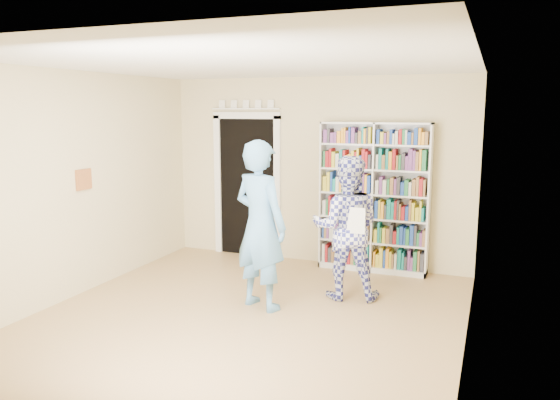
# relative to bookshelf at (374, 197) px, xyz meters

# --- Properties ---
(floor) EXTENTS (5.00, 5.00, 0.00)m
(floor) POSITION_rel_bookshelf_xyz_m (-0.89, -2.34, -1.05)
(floor) COLOR #AA8252
(floor) RESTS_ON ground
(ceiling) EXTENTS (5.00, 5.00, 0.00)m
(ceiling) POSITION_rel_bookshelf_xyz_m (-0.89, -2.34, 1.65)
(ceiling) COLOR white
(ceiling) RESTS_ON wall_back
(wall_back) EXTENTS (4.50, 0.00, 4.50)m
(wall_back) POSITION_rel_bookshelf_xyz_m (-0.89, 0.16, 0.30)
(wall_back) COLOR beige
(wall_back) RESTS_ON floor
(wall_left) EXTENTS (0.00, 5.00, 5.00)m
(wall_left) POSITION_rel_bookshelf_xyz_m (-3.14, -2.34, 0.30)
(wall_left) COLOR beige
(wall_left) RESTS_ON floor
(wall_right) EXTENTS (0.00, 5.00, 5.00)m
(wall_right) POSITION_rel_bookshelf_xyz_m (1.36, -2.34, 0.30)
(wall_right) COLOR beige
(wall_right) RESTS_ON floor
(bookshelf) EXTENTS (1.51, 0.28, 2.07)m
(bookshelf) POSITION_rel_bookshelf_xyz_m (0.00, 0.00, 0.00)
(bookshelf) COLOR white
(bookshelf) RESTS_ON floor
(doorway) EXTENTS (1.10, 0.08, 2.43)m
(doorway) POSITION_rel_bookshelf_xyz_m (-1.99, 0.13, 0.13)
(doorway) COLOR black
(doorway) RESTS_ON floor
(wall_art) EXTENTS (0.03, 0.25, 0.25)m
(wall_art) POSITION_rel_bookshelf_xyz_m (-3.12, -2.14, 0.35)
(wall_art) COLOR brown
(wall_art) RESTS_ON wall_left
(man_blue) EXTENTS (0.81, 0.67, 1.92)m
(man_blue) POSITION_rel_bookshelf_xyz_m (-0.88, -1.90, -0.09)
(man_blue) COLOR #548DBB
(man_blue) RESTS_ON floor
(man_plaid) EXTENTS (0.96, 0.83, 1.71)m
(man_plaid) POSITION_rel_bookshelf_xyz_m (-0.07, -1.22, -0.19)
(man_plaid) COLOR navy
(man_plaid) RESTS_ON floor
(paper_sheet) EXTENTS (0.21, 0.03, 0.30)m
(paper_sheet) POSITION_rel_bookshelf_xyz_m (0.11, -1.47, -0.04)
(paper_sheet) COLOR white
(paper_sheet) RESTS_ON man_plaid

